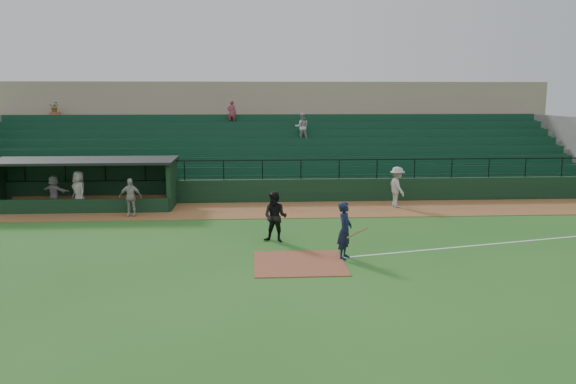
{
  "coord_description": "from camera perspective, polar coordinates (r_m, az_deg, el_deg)",
  "views": [
    {
      "loc": [
        -1.53,
        -19.48,
        5.54
      ],
      "look_at": [
        0.0,
        5.0,
        1.4
      ],
      "focal_mm": 36.08,
      "sensor_mm": 36.0,
      "label": 1
    }
  ],
  "objects": [
    {
      "name": "batter_at_plate",
      "position": [
        19.78,
        5.62,
        -3.78
      ],
      "size": [
        1.16,
        0.85,
        1.97
      ],
      "color": "black",
      "rests_on": "ground"
    },
    {
      "name": "stadium_structure",
      "position": [
        36.12,
        -1.14,
        4.44
      ],
      "size": [
        38.0,
        13.08,
        6.4
      ],
      "color": "black",
      "rests_on": "ground"
    },
    {
      "name": "dugout_player_b",
      "position": [
        29.31,
        -19.89,
        0.09
      ],
      "size": [
        1.09,
        1.12,
        1.94
      ],
      "primitive_type": "imported",
      "rotation": [
        0.0,
        0.0,
        -0.86
      ],
      "color": "#A8A39D",
      "rests_on": "warning_track"
    },
    {
      "name": "umpire",
      "position": [
        21.9,
        -1.26,
        -2.48
      ],
      "size": [
        1.13,
        1.01,
        1.93
      ],
      "primitive_type": "imported",
      "rotation": [
        0.0,
        0.0,
        -0.36
      ],
      "color": "black",
      "rests_on": "ground"
    },
    {
      "name": "runner",
      "position": [
        29.07,
        10.7,
        0.49
      ],
      "size": [
        0.96,
        1.41,
        2.01
      ],
      "primitive_type": "imported",
      "rotation": [
        0.0,
        0.0,
        1.75
      ],
      "color": "#A6A29C",
      "rests_on": "warning_track"
    },
    {
      "name": "warning_track",
      "position": [
        28.07,
        -0.38,
        -1.77
      ],
      "size": [
        40.0,
        4.0,
        0.03
      ],
      "primitive_type": "cube",
      "color": "brown",
      "rests_on": "ground"
    },
    {
      "name": "ground",
      "position": [
        20.31,
        0.89,
        -6.25
      ],
      "size": [
        90.0,
        90.0,
        0.0
      ],
      "primitive_type": "plane",
      "color": "#255A1D",
      "rests_on": "ground"
    },
    {
      "name": "dugout_player_c",
      "position": [
        30.24,
        -22.04,
        -0.01
      ],
      "size": [
        1.61,
        1.13,
        1.68
      ],
      "primitive_type": "imported",
      "rotation": [
        0.0,
        0.0,
        2.68
      ],
      "color": "#A8A29D",
      "rests_on": "warning_track"
    },
    {
      "name": "home_plate_dirt",
      "position": [
        19.35,
        1.12,
        -7.01
      ],
      "size": [
        3.0,
        3.0,
        0.03
      ],
      "primitive_type": "cube",
      "color": "brown",
      "rests_on": "ground"
    },
    {
      "name": "dugout",
      "position": [
        30.47,
        -19.19,
        1.11
      ],
      "size": [
        8.9,
        3.2,
        2.42
      ],
      "color": "black",
      "rests_on": "ground"
    },
    {
      "name": "foul_line",
      "position": [
        23.44,
        20.61,
        -4.71
      ],
      "size": [
        17.49,
        4.44,
        0.01
      ],
      "primitive_type": "cube",
      "rotation": [
        0.0,
        0.0,
        0.24
      ],
      "color": "white",
      "rests_on": "ground"
    },
    {
      "name": "dugout_player_a",
      "position": [
        27.44,
        -15.28,
        -0.49
      ],
      "size": [
        1.03,
        0.43,
        1.75
      ],
      "primitive_type": "imported",
      "rotation": [
        0.0,
        0.0,
        -0.0
      ],
      "color": "#AAA49F",
      "rests_on": "warning_track"
    }
  ]
}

